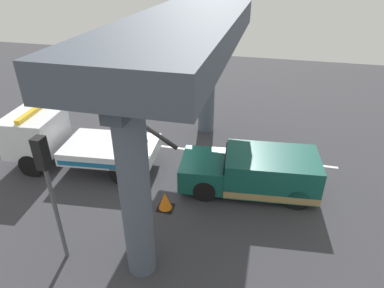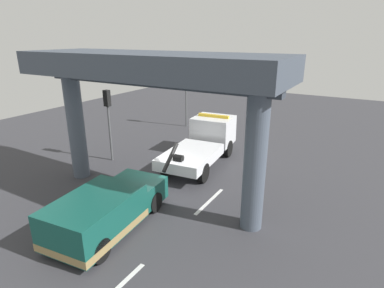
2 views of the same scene
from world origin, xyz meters
The scene contains 9 objects.
ground_plane centered at (0.00, 0.00, -0.05)m, with size 60.00×40.00×0.10m, color #38383D.
lane_stripe_west centered at (-6.00, -2.40, 0.00)m, with size 2.60×0.16×0.01m, color silver.
lane_stripe_mid centered at (0.00, -2.40, 0.00)m, with size 2.60×0.16×0.01m, color silver.
lane_stripe_east centered at (6.00, -2.40, 0.00)m, with size 2.60×0.16×0.01m, color silver.
tow_truck_white centered at (4.18, 0.07, 1.20)m, with size 7.34×2.94×2.46m.
towed_van_green centered at (-3.82, -0.01, 0.78)m, with size 5.38×2.65×1.58m.
overpass_structure centered at (-0.92, 0.00, 5.35)m, with size 3.60×11.30×6.33m.
traffic_light_near centered at (1.52, 4.81, 3.02)m, with size 0.39×0.32×4.14m.
traffic_cone_orange centered at (-0.77, 1.95, 0.33)m, with size 0.58×0.58×0.69m.
Camera 1 is at (-4.00, 11.06, 8.09)m, focal length 31.46 mm.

